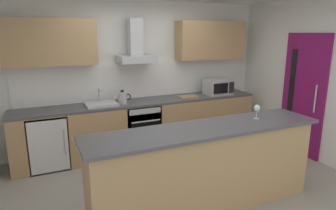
% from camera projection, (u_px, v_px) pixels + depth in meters
% --- Properties ---
extents(ground, '(5.85, 4.43, 0.02)m').
position_uv_depth(ground, '(179.00, 185.00, 4.11)').
color(ground, gray).
extents(wall_back, '(5.85, 0.12, 2.60)m').
position_uv_depth(wall_back, '(136.00, 75.00, 5.36)').
color(wall_back, white).
rests_on(wall_back, ground).
extents(wall_right, '(0.12, 4.43, 2.60)m').
position_uv_depth(wall_right, '(317.00, 80.00, 4.79)').
color(wall_right, white).
rests_on(wall_right, ground).
extents(backsplash_tile, '(4.12, 0.02, 0.66)m').
position_uv_depth(backsplash_tile, '(137.00, 80.00, 5.31)').
color(backsplash_tile, white).
extents(counter_back, '(4.27, 0.60, 0.90)m').
position_uv_depth(counter_back, '(144.00, 126.00, 5.23)').
color(counter_back, tan).
rests_on(counter_back, ground).
extents(counter_island, '(2.83, 0.64, 1.01)m').
position_uv_depth(counter_island, '(205.00, 168.00, 3.47)').
color(counter_island, tan).
rests_on(counter_island, ground).
extents(upper_cabinets, '(4.21, 0.32, 0.70)m').
position_uv_depth(upper_cabinets, '(139.00, 41.00, 5.01)').
color(upper_cabinets, tan).
extents(side_door, '(0.08, 0.85, 2.05)m').
position_uv_depth(side_door, '(303.00, 95.00, 4.97)').
color(side_door, '#7A1456').
rests_on(side_door, ground).
extents(oven, '(0.60, 0.62, 0.80)m').
position_uv_depth(oven, '(140.00, 126.00, 5.17)').
color(oven, slate).
rests_on(oven, ground).
extents(refrigerator, '(0.58, 0.60, 0.85)m').
position_uv_depth(refrigerator, '(48.00, 141.00, 4.57)').
color(refrigerator, white).
rests_on(refrigerator, ground).
extents(microwave, '(0.50, 0.38, 0.30)m').
position_uv_depth(microwave, '(218.00, 87.00, 5.63)').
color(microwave, '#B7BABC').
rests_on(microwave, counter_back).
extents(sink, '(0.50, 0.40, 0.26)m').
position_uv_depth(sink, '(101.00, 104.00, 4.81)').
color(sink, silver).
rests_on(sink, counter_back).
extents(kettle, '(0.29, 0.15, 0.24)m').
position_uv_depth(kettle, '(123.00, 98.00, 4.89)').
color(kettle, '#B7BABC').
rests_on(kettle, counter_back).
extents(range_hood, '(0.62, 0.45, 0.72)m').
position_uv_depth(range_hood, '(136.00, 49.00, 4.97)').
color(range_hood, '#B7BABC').
extents(wine_glass, '(0.08, 0.08, 0.18)m').
position_uv_depth(wine_glass, '(257.00, 109.00, 3.65)').
color(wine_glass, silver).
rests_on(wine_glass, counter_island).
extents(chopping_board, '(0.34, 0.22, 0.02)m').
position_uv_depth(chopping_board, '(188.00, 97.00, 5.41)').
color(chopping_board, tan).
rests_on(chopping_board, counter_back).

